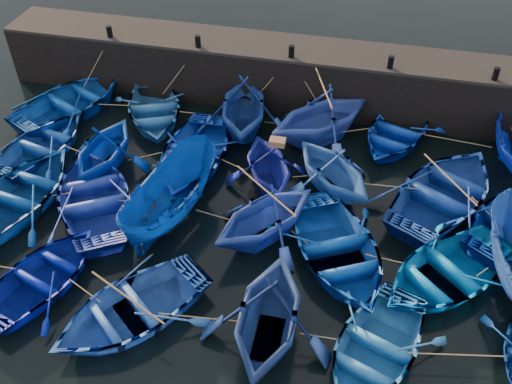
% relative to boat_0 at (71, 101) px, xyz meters
% --- Properties ---
extents(ground, '(120.00, 120.00, 0.00)m').
position_rel_boat_0_xyz_m(ground, '(9.21, -7.35, -0.57)').
color(ground, black).
rests_on(ground, ground).
extents(quay_wall, '(26.00, 2.50, 2.50)m').
position_rel_boat_0_xyz_m(quay_wall, '(9.21, 3.15, 0.68)').
color(quay_wall, black).
rests_on(quay_wall, ground).
extents(quay_top, '(26.00, 2.50, 0.12)m').
position_rel_boat_0_xyz_m(quay_top, '(9.21, 3.15, 1.99)').
color(quay_top, black).
rests_on(quay_top, quay_wall).
extents(bollard_0, '(0.24, 0.24, 0.50)m').
position_rel_boat_0_xyz_m(bollard_0, '(1.21, 2.25, 2.30)').
color(bollard_0, black).
rests_on(bollard_0, quay_top).
extents(bollard_1, '(0.24, 0.24, 0.50)m').
position_rel_boat_0_xyz_m(bollard_1, '(5.21, 2.25, 2.30)').
color(bollard_1, black).
rests_on(bollard_1, quay_top).
extents(bollard_2, '(0.24, 0.24, 0.50)m').
position_rel_boat_0_xyz_m(bollard_2, '(9.21, 2.25, 2.30)').
color(bollard_2, black).
rests_on(bollard_2, quay_top).
extents(bollard_3, '(0.24, 0.24, 0.50)m').
position_rel_boat_0_xyz_m(bollard_3, '(13.21, 2.25, 2.30)').
color(bollard_3, black).
rests_on(bollard_3, quay_top).
extents(bollard_4, '(0.24, 0.24, 0.50)m').
position_rel_boat_0_xyz_m(bollard_4, '(17.21, 2.25, 2.30)').
color(bollard_4, black).
rests_on(bollard_4, quay_top).
extents(boat_0, '(5.96, 6.63, 1.13)m').
position_rel_boat_0_xyz_m(boat_0, '(0.00, 0.00, 0.00)').
color(boat_0, '#073E91').
rests_on(boat_0, ground).
extents(boat_1, '(5.05, 5.75, 0.99)m').
position_rel_boat_0_xyz_m(boat_1, '(3.67, 0.29, -0.07)').
color(boat_1, '#255E99').
rests_on(boat_1, ground).
extents(boat_2, '(4.73, 5.23, 2.40)m').
position_rel_boat_0_xyz_m(boat_2, '(7.61, 0.37, 0.63)').
color(boat_2, navy).
rests_on(boat_2, ground).
extents(boat_3, '(6.19, 6.18, 2.47)m').
position_rel_boat_0_xyz_m(boat_3, '(10.83, 0.37, 0.67)').
color(boat_3, blue).
rests_on(boat_3, ground).
extents(boat_4, '(4.63, 5.46, 0.96)m').
position_rel_boat_0_xyz_m(boat_4, '(13.85, 0.97, -0.08)').
color(boat_4, '#0833A4').
rests_on(boat_4, ground).
extents(boat_6, '(4.29, 5.25, 0.96)m').
position_rel_boat_0_xyz_m(boat_6, '(0.27, -3.00, -0.09)').
color(boat_6, '#114290').
rests_on(boat_6, ground).
extents(boat_7, '(3.47, 3.98, 2.02)m').
position_rel_boat_0_xyz_m(boat_7, '(3.12, -3.30, 0.45)').
color(boat_7, '#002F9A').
rests_on(boat_7, ground).
extents(boat_8, '(3.77, 5.24, 1.08)m').
position_rel_boat_0_xyz_m(boat_8, '(6.30, -2.35, -0.03)').
color(boat_8, '#0A35AC').
rests_on(boat_8, ground).
extents(boat_9, '(4.44, 4.67, 1.93)m').
position_rel_boat_0_xyz_m(boat_9, '(9.38, -2.88, 0.40)').
color(boat_9, navy).
rests_on(boat_9, ground).
extents(boat_10, '(5.21, 5.22, 2.09)m').
position_rel_boat_0_xyz_m(boat_10, '(11.71, -2.68, 0.48)').
color(boat_10, blue).
rests_on(boat_10, ground).
extents(boat_11, '(6.33, 6.98, 1.19)m').
position_rel_boat_0_xyz_m(boat_11, '(15.73, -2.52, 0.03)').
color(boat_11, navy).
rests_on(boat_11, ground).
extents(boat_13, '(4.57, 5.81, 1.09)m').
position_rel_boat_0_xyz_m(boat_13, '(1.05, -5.94, -0.02)').
color(boat_13, navy).
rests_on(boat_13, ground).
extents(boat_14, '(6.08, 6.58, 1.11)m').
position_rel_boat_0_xyz_m(boat_14, '(3.68, -5.51, -0.01)').
color(boat_14, '#2036A2').
rests_on(boat_14, ground).
extents(boat_15, '(2.98, 5.43, 1.99)m').
position_rel_boat_0_xyz_m(boat_15, '(6.48, -5.37, 0.43)').
color(boat_15, navy).
rests_on(boat_15, ground).
extents(boat_16, '(5.27, 5.36, 2.14)m').
position_rel_boat_0_xyz_m(boat_16, '(9.85, -5.62, 0.50)').
color(boat_16, '#2443AE').
rests_on(boat_16, ground).
extents(boat_17, '(5.86, 6.48, 1.10)m').
position_rel_boat_0_xyz_m(boat_17, '(12.32, -6.11, -0.01)').
color(boat_17, '#0840A1').
rests_on(boat_17, ground).
extents(boat_18, '(6.04, 6.09, 1.04)m').
position_rel_boat_0_xyz_m(boat_18, '(15.69, -6.25, -0.05)').
color(boat_18, blue).
rests_on(boat_18, ground).
extents(boat_21, '(4.27, 5.07, 0.90)m').
position_rel_boat_0_xyz_m(boat_21, '(3.66, -9.16, -0.12)').
color(boat_21, '#001180').
rests_on(boat_21, ground).
extents(boat_22, '(5.79, 6.01, 1.02)m').
position_rel_boat_0_xyz_m(boat_22, '(6.75, -9.75, -0.06)').
color(boat_22, blue).
rests_on(boat_22, ground).
extents(boat_23, '(3.85, 4.44, 2.30)m').
position_rel_boat_0_xyz_m(boat_23, '(10.79, -9.50, 0.58)').
color(boat_23, navy).
rests_on(boat_23, ground).
extents(boat_24, '(4.55, 5.34, 0.94)m').
position_rel_boat_0_xyz_m(boat_24, '(13.76, -9.45, -0.10)').
color(boat_24, blue).
rests_on(boat_24, ground).
extents(wooden_crate, '(0.56, 0.39, 0.22)m').
position_rel_boat_0_xyz_m(wooden_crate, '(9.68, -2.88, 1.47)').
color(wooden_crate, brown).
rests_on(wooden_crate, boat_9).
extents(mooring_ropes, '(18.49, 11.95, 2.10)m').
position_rel_boat_0_xyz_m(mooring_ropes, '(9.26, -2.29, 0.31)').
color(mooring_ropes, tan).
rests_on(mooring_ropes, ground).
extents(loose_oars, '(11.24, 12.20, 1.52)m').
position_rel_boat_0_xyz_m(loose_oars, '(10.79, -4.38, 1.17)').
color(loose_oars, '#99724C').
rests_on(loose_oars, ground).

